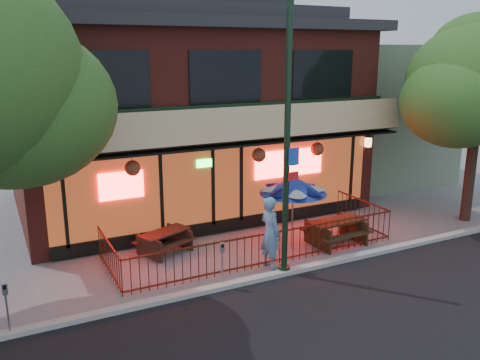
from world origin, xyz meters
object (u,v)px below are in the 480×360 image
at_px(street_light, 287,158).
at_px(picnic_table_left, 165,239).
at_px(street_tree_right, 480,76).
at_px(parking_meter_far, 6,301).
at_px(patio_umbrella, 293,185).
at_px(parking_meter_near, 222,257).
at_px(picnic_table_right, 336,228).
at_px(pedestrian, 270,233).

bearing_deg(street_light, picnic_table_left, 130.44).
bearing_deg(street_tree_right, parking_meter_far, -175.87).
height_order(picnic_table_left, patio_umbrella, patio_umbrella).
height_order(street_light, parking_meter_near, street_light).
xyz_separation_m(patio_umbrella, parking_meter_near, (-2.99, -1.47, -1.15)).
bearing_deg(parking_meter_far, picnic_table_right, 7.26).
xyz_separation_m(street_tree_right, patio_umbrella, (-6.87, 0.48, -3.01)).
relative_size(patio_umbrella, parking_meter_far, 1.90).
bearing_deg(parking_meter_near, street_tree_right, 5.71).
relative_size(pedestrian, parking_meter_near, 1.70).
height_order(street_light, pedestrian, street_light).
distance_m(street_tree_right, patio_umbrella, 7.52).
height_order(patio_umbrella, parking_meter_far, patio_umbrella).
height_order(picnic_table_left, pedestrian, pedestrian).
xyz_separation_m(street_light, pedestrian, (-0.15, 0.50, -2.14)).
bearing_deg(picnic_table_left, street_tree_right, -9.87).
bearing_deg(parking_meter_far, picnic_table_left, 33.51).
height_order(street_light, picnic_table_left, street_light).
bearing_deg(parking_meter_near, parking_meter_far, -179.07).
height_order(picnic_table_right, parking_meter_near, parking_meter_near).
bearing_deg(parking_meter_near, patio_umbrella, 26.16).
height_order(street_light, parking_meter_far, street_light).
bearing_deg(picnic_table_right, street_light, -156.44).
distance_m(street_light, picnic_table_right, 3.82).
bearing_deg(parking_meter_near, street_light, -0.08).
xyz_separation_m(picnic_table_left, pedestrian, (2.23, -2.30, 0.58)).
xyz_separation_m(street_light, street_tree_right, (8.04, 0.99, 1.81)).
bearing_deg(pedestrian, parking_meter_far, 86.58).
distance_m(street_tree_right, picnic_table_right, 7.09).
xyz_separation_m(picnic_table_left, parking_meter_near, (0.56, -2.80, 0.37)).
relative_size(picnic_table_left, picnic_table_right, 1.01).
relative_size(street_light, picnic_table_left, 3.76).
xyz_separation_m(street_light, parking_meter_far, (-6.74, -0.08, -2.34)).
distance_m(picnic_table_right, parking_meter_far, 9.35).
bearing_deg(street_tree_right, patio_umbrella, 175.97).
bearing_deg(parking_meter_far, street_light, 0.66).
xyz_separation_m(street_light, picnic_table_left, (-2.39, 2.80, -2.72)).
height_order(street_light, street_tree_right, street_tree_right).
xyz_separation_m(picnic_table_left, parking_meter_far, (-4.35, -2.88, 0.38)).
xyz_separation_m(parking_meter_near, parking_meter_far, (-4.91, -0.08, 0.01)).
distance_m(picnic_table_left, picnic_table_right, 5.20).
distance_m(picnic_table_left, parking_meter_near, 2.88).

